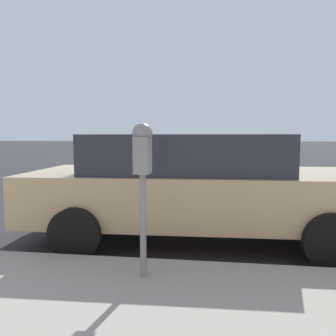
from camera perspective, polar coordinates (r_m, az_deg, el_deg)
The scene contains 3 objects.
ground_plane at distance 5.94m, azimuth -4.32°, elevation -8.98°, with size 220.00×220.00×0.00m, color #2B2B2D.
parking_meter at distance 3.03m, azimuth -4.44°, elevation 1.31°, with size 0.21×0.19×1.46m.
car_tan at distance 4.70m, azimuth 4.82°, elevation -2.91°, with size 2.20×4.82×1.51m.
Camera 1 is at (-5.62, -1.22, 1.48)m, focal length 35.00 mm.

